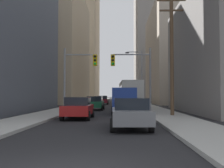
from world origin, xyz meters
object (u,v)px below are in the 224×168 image
object	(u,v)px
cargo_van_blue	(124,99)
traffic_signal_near_left	(79,70)
sedan_green	(95,103)
traffic_signal_near_right	(133,69)
sedan_maroon	(103,100)
city_bus	(130,93)
sedan_red	(78,108)
sedan_grey	(131,113)

from	to	relation	value
cargo_van_blue	traffic_signal_near_left	size ratio (longest dim) A/B	0.87
sedan_green	traffic_signal_near_right	bearing A→B (deg)	-52.39
sedan_maroon	cargo_van_blue	bearing A→B (deg)	-81.75
cargo_van_blue	sedan_green	distance (m)	6.60
city_bus	cargo_van_blue	distance (m)	12.56
traffic_signal_near_right	traffic_signal_near_left	bearing A→B (deg)	-180.00
sedan_red	traffic_signal_near_right	size ratio (longest dim) A/B	0.70
cargo_van_blue	sedan_maroon	size ratio (longest dim) A/B	1.24
cargo_van_blue	sedan_red	distance (m)	6.40
city_bus	sedan_green	distance (m)	7.97
sedan_green	sedan_maroon	world-z (taller)	same
sedan_grey	traffic_signal_near_right	size ratio (longest dim) A/B	0.71
traffic_signal_near_left	traffic_signal_near_right	size ratio (longest dim) A/B	1.00
sedan_grey	sedan_maroon	distance (m)	34.26
sedan_green	sedan_maroon	xyz separation A→B (m)	(-0.21, 17.40, 0.00)
traffic_signal_near_left	city_bus	bearing A→B (deg)	66.48
sedan_red	sedan_maroon	xyz separation A→B (m)	(-0.06, 28.64, 0.00)
sedan_maroon	sedan_grey	bearing A→B (deg)	-84.15
city_bus	cargo_van_blue	world-z (taller)	city_bus
cargo_van_blue	sedan_red	xyz separation A→B (m)	(-3.30, -5.46, -0.52)
sedan_green	traffic_signal_near_left	size ratio (longest dim) A/B	0.70
sedan_red	sedan_green	xyz separation A→B (m)	(0.15, 11.24, 0.00)
sedan_grey	sedan_maroon	xyz separation A→B (m)	(-3.49, 34.09, 0.00)
cargo_van_blue	city_bus	bearing A→B (deg)	85.56
cargo_van_blue	sedan_green	bearing A→B (deg)	118.57
traffic_signal_near_right	sedan_green	bearing A→B (deg)	127.61
sedan_green	traffic_signal_near_left	distance (m)	6.19
sedan_green	traffic_signal_near_left	xyz separation A→B (m)	(-1.06, -5.17, 3.24)
sedan_grey	sedan_red	size ratio (longest dim) A/B	1.01
city_bus	sedan_grey	xyz separation A→B (m)	(-0.84, -23.41, -1.16)
traffic_signal_near_right	sedan_maroon	bearing A→B (deg)	100.53
city_bus	sedan_green	xyz separation A→B (m)	(-4.12, -6.73, -1.16)
sedan_green	traffic_signal_near_left	world-z (taller)	traffic_signal_near_left
traffic_signal_near_left	sedan_red	bearing A→B (deg)	-81.48
sedan_grey	traffic_signal_near_right	bearing A→B (deg)	86.51
sedan_maroon	traffic_signal_near_right	xyz separation A→B (m)	(4.20, -22.57, 3.27)
sedan_grey	sedan_green	bearing A→B (deg)	101.12
city_bus	traffic_signal_near_left	world-z (taller)	traffic_signal_near_left
traffic_signal_near_left	sedan_green	bearing A→B (deg)	78.42
sedan_red	traffic_signal_near_right	xyz separation A→B (m)	(4.13, 6.07, 3.27)
city_bus	sedan_grey	world-z (taller)	city_bus
cargo_van_blue	traffic_signal_near_right	bearing A→B (deg)	36.11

